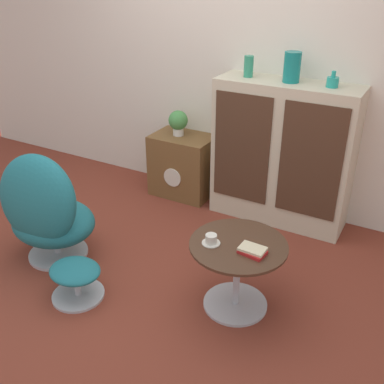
{
  "coord_description": "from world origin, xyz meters",
  "views": [
    {
      "loc": [
        1.67,
        -2.09,
        2.06
      ],
      "look_at": [
        0.25,
        0.44,
        0.55
      ],
      "focal_mm": 42.0,
      "sensor_mm": 36.0,
      "label": 1
    }
  ],
  "objects_px": {
    "coffee_table": "(237,267)",
    "tv_console": "(183,165)",
    "sideboard": "(282,154)",
    "vase_leftmost": "(249,66)",
    "book_stack": "(252,251)",
    "ottoman": "(76,276)",
    "vase_inner_left": "(292,67)",
    "teacup": "(211,240)",
    "vase_inner_right": "(333,82)",
    "potted_plant": "(178,121)",
    "egg_chair": "(46,212)"
  },
  "relations": [
    {
      "from": "coffee_table",
      "to": "tv_console",
      "type": "bearing_deg",
      "value": 132.18
    },
    {
      "from": "sideboard",
      "to": "vase_leftmost",
      "type": "bearing_deg",
      "value": 179.36
    },
    {
      "from": "coffee_table",
      "to": "vase_leftmost",
      "type": "bearing_deg",
      "value": 112.17
    },
    {
      "from": "tv_console",
      "to": "book_stack",
      "type": "bearing_deg",
      "value": -46.24
    },
    {
      "from": "tv_console",
      "to": "book_stack",
      "type": "distance_m",
      "value": 1.8
    },
    {
      "from": "tv_console",
      "to": "ottoman",
      "type": "distance_m",
      "value": 1.7
    },
    {
      "from": "ottoman",
      "to": "book_stack",
      "type": "distance_m",
      "value": 1.21
    },
    {
      "from": "sideboard",
      "to": "ottoman",
      "type": "relative_size",
      "value": 3.35
    },
    {
      "from": "ottoman",
      "to": "vase_inner_left",
      "type": "xyz_separation_m",
      "value": [
        0.83,
        1.69,
        1.16
      ]
    },
    {
      "from": "coffee_table",
      "to": "vase_inner_left",
      "type": "distance_m",
      "value": 1.61
    },
    {
      "from": "ottoman",
      "to": "coffee_table",
      "type": "height_order",
      "value": "coffee_table"
    },
    {
      "from": "vase_leftmost",
      "to": "vase_inner_left",
      "type": "relative_size",
      "value": 0.73
    },
    {
      "from": "ottoman",
      "to": "teacup",
      "type": "distance_m",
      "value": 0.97
    },
    {
      "from": "vase_inner_right",
      "to": "potted_plant",
      "type": "bearing_deg",
      "value": -179.69
    },
    {
      "from": "tv_console",
      "to": "teacup",
      "type": "xyz_separation_m",
      "value": [
        0.97,
        -1.31,
        0.22
      ]
    },
    {
      "from": "vase_inner_left",
      "to": "potted_plant",
      "type": "xyz_separation_m",
      "value": [
        -1.02,
        -0.01,
        -0.6
      ]
    },
    {
      "from": "ottoman",
      "to": "vase_inner_left",
      "type": "height_order",
      "value": "vase_inner_left"
    },
    {
      "from": "vase_leftmost",
      "to": "vase_inner_left",
      "type": "bearing_deg",
      "value": 0.0
    },
    {
      "from": "sideboard",
      "to": "coffee_table",
      "type": "xyz_separation_m",
      "value": [
        0.16,
        -1.24,
        -0.3
      ]
    },
    {
      "from": "tv_console",
      "to": "teacup",
      "type": "bearing_deg",
      "value": -53.56
    },
    {
      "from": "potted_plant",
      "to": "teacup",
      "type": "height_order",
      "value": "potted_plant"
    },
    {
      "from": "tv_console",
      "to": "vase_leftmost",
      "type": "height_order",
      "value": "vase_leftmost"
    },
    {
      "from": "teacup",
      "to": "ottoman",
      "type": "bearing_deg",
      "value": -155.75
    },
    {
      "from": "vase_inner_right",
      "to": "book_stack",
      "type": "relative_size",
      "value": 0.71
    },
    {
      "from": "book_stack",
      "to": "tv_console",
      "type": "bearing_deg",
      "value": 133.76
    },
    {
      "from": "sideboard",
      "to": "potted_plant",
      "type": "distance_m",
      "value": 1.02
    },
    {
      "from": "ottoman",
      "to": "book_stack",
      "type": "height_order",
      "value": "book_stack"
    },
    {
      "from": "potted_plant",
      "to": "book_stack",
      "type": "xyz_separation_m",
      "value": [
        1.28,
        -1.29,
        -0.22
      ]
    },
    {
      "from": "vase_leftmost",
      "to": "potted_plant",
      "type": "xyz_separation_m",
      "value": [
        -0.66,
        -0.01,
        -0.57
      ]
    },
    {
      "from": "egg_chair",
      "to": "potted_plant",
      "type": "distance_m",
      "value": 1.5
    },
    {
      "from": "ottoman",
      "to": "tv_console",
      "type": "bearing_deg",
      "value": 94.94
    },
    {
      "from": "egg_chair",
      "to": "potted_plant",
      "type": "xyz_separation_m",
      "value": [
        0.27,
        1.45,
        0.31
      ]
    },
    {
      "from": "egg_chair",
      "to": "vase_leftmost",
      "type": "height_order",
      "value": "vase_leftmost"
    },
    {
      "from": "tv_console",
      "to": "vase_inner_right",
      "type": "relative_size",
      "value": 4.95
    },
    {
      "from": "vase_leftmost",
      "to": "book_stack",
      "type": "height_order",
      "value": "vase_leftmost"
    },
    {
      "from": "potted_plant",
      "to": "vase_inner_right",
      "type": "bearing_deg",
      "value": 0.31
    },
    {
      "from": "teacup",
      "to": "vase_inner_right",
      "type": "bearing_deg",
      "value": 76.43
    },
    {
      "from": "teacup",
      "to": "coffee_table",
      "type": "bearing_deg",
      "value": 26.34
    },
    {
      "from": "coffee_table",
      "to": "teacup",
      "type": "relative_size",
      "value": 5.34
    },
    {
      "from": "potted_plant",
      "to": "teacup",
      "type": "distance_m",
      "value": 1.68
    },
    {
      "from": "sideboard",
      "to": "book_stack",
      "type": "bearing_deg",
      "value": -78.08
    },
    {
      "from": "vase_inner_left",
      "to": "teacup",
      "type": "bearing_deg",
      "value": -90.04
    },
    {
      "from": "ottoman",
      "to": "vase_inner_left",
      "type": "relative_size",
      "value": 1.57
    },
    {
      "from": "vase_leftmost",
      "to": "sideboard",
      "type": "bearing_deg",
      "value": -0.64
    },
    {
      "from": "egg_chair",
      "to": "teacup",
      "type": "height_order",
      "value": "egg_chair"
    },
    {
      "from": "vase_leftmost",
      "to": "vase_inner_left",
      "type": "height_order",
      "value": "vase_inner_left"
    },
    {
      "from": "egg_chair",
      "to": "teacup",
      "type": "distance_m",
      "value": 1.3
    },
    {
      "from": "tv_console",
      "to": "ottoman",
      "type": "bearing_deg",
      "value": -85.06
    },
    {
      "from": "sideboard",
      "to": "egg_chair",
      "type": "bearing_deg",
      "value": -131.53
    },
    {
      "from": "tv_console",
      "to": "book_stack",
      "type": "xyz_separation_m",
      "value": [
        1.23,
        -1.29,
        0.21
      ]
    }
  ]
}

